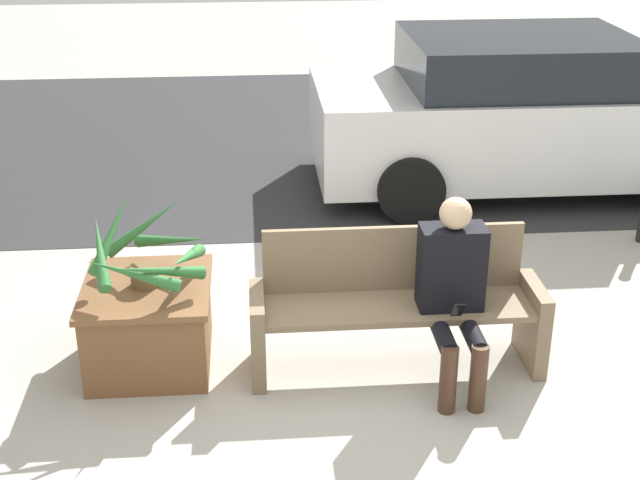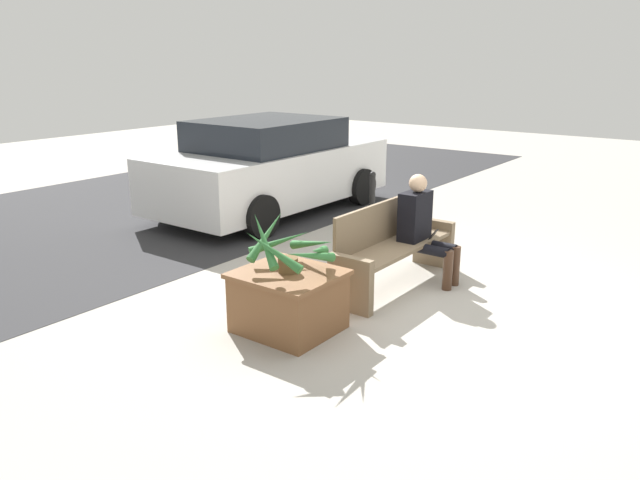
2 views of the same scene
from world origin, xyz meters
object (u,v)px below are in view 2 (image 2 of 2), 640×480
object	(u,v)px
person_seated	(423,224)
potted_plant	(289,248)
planter_box	(289,299)
bollard_post	(372,193)
bench	(392,247)
parked_car	(270,167)

from	to	relation	value
person_seated	potted_plant	world-z (taller)	person_seated
planter_box	bollard_post	world-z (taller)	bollard_post
bench	parked_car	world-z (taller)	parked_car
person_seated	parked_car	distance (m)	3.72
bench	planter_box	world-z (taller)	bench
potted_plant	bollard_post	distance (m)	4.29
planter_box	parked_car	world-z (taller)	parked_car
planter_box	parked_car	distance (m)	4.55
planter_box	potted_plant	size ratio (longest dim) A/B	1.04
planter_box	potted_plant	world-z (taller)	potted_plant
bench	person_seated	distance (m)	0.43
potted_plant	parked_car	size ratio (longest dim) A/B	0.21
person_seated	bollard_post	bearing A→B (deg)	43.03
potted_plant	parked_car	bearing A→B (deg)	43.27
planter_box	bollard_post	size ratio (longest dim) A/B	1.23
bollard_post	bench	bearing A→B (deg)	-143.87
person_seated	parked_car	world-z (taller)	parked_car
potted_plant	planter_box	bearing A→B (deg)	125.63
potted_plant	bench	bearing A→B (deg)	-4.90
planter_box	parked_car	xyz separation A→B (m)	(3.31, 3.10, 0.43)
person_seated	bench	bearing A→B (deg)	148.62
bench	person_seated	bearing A→B (deg)	-31.38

